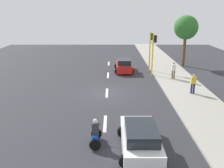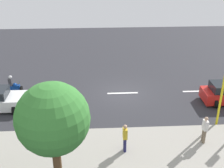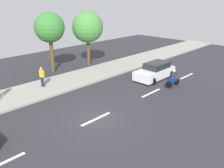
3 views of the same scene
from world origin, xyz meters
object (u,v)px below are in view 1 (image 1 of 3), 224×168
Objects in this scene: motorcycle at (96,134)px; traffic_light_corner at (151,46)px; street_tree_north at (186,28)px; car_white at (140,139)px; pedestrian_near_signal at (193,83)px; pedestrian_by_tree at (173,70)px; traffic_light_midblock at (154,49)px; car_red at (124,66)px.

traffic_light_corner is at bearing 72.02° from motorcycle.
motorcycle is 22.01m from street_tree_north.
car_white is 2.55× the size of pedestrian_near_signal.
pedestrian_by_tree is 0.38× the size of traffic_light_corner.
traffic_light_midblock is at bearing -90.00° from traffic_light_corner.
car_white is 2.55× the size of pedestrian_by_tree.
motorcycle is at bearing -97.88° from car_red.
street_tree_north is (7.71, 2.99, 4.04)m from car_red.
car_red is 0.63× the size of street_tree_north.
traffic_light_corner is at bearing 80.05° from car_white.
pedestrian_by_tree is at bearing -62.73° from traffic_light_corner.
pedestrian_near_signal and pedestrian_by_tree have the same top height.
pedestrian_near_signal is 11.98m from street_tree_north.
motorcycle is 17.26m from traffic_light_corner.
street_tree_north reaches higher than traffic_light_corner.
pedestrian_by_tree is 8.01m from street_tree_north.
pedestrian_by_tree is at bearing 70.09° from car_white.
motorcycle is at bearing -117.39° from street_tree_north.
pedestrian_by_tree is (4.90, -3.54, 0.35)m from car_red.
car_white is at bearing -111.03° from street_tree_north.
traffic_light_corner is (5.28, 16.27, 2.29)m from motorcycle.
car_white and car_red have the same top height.
car_white is at bearing -16.15° from motorcycle.
traffic_light_corner is (2.97, 16.94, 2.22)m from car_white.
pedestrian_by_tree is 0.38× the size of traffic_light_midblock.
pedestrian_near_signal is at bearing 46.22° from motorcycle.
street_tree_north reaches higher than car_red.
car_red is at bearing 90.23° from car_white.
motorcycle is (-2.31, 0.67, -0.07)m from car_white.
car_white is 16.87m from car_red.
pedestrian_by_tree is at bearing -113.26° from street_tree_north.
pedestrian_by_tree is (-0.55, 4.64, 0.00)m from pedestrian_near_signal.
car_white is 10.23m from pedestrian_near_signal.
car_white is 2.82× the size of motorcycle.
pedestrian_near_signal reaches higher than motorcycle.
traffic_light_corner is at bearing -147.92° from street_tree_north.
pedestrian_near_signal is 8.80m from traffic_light_corner.
car_red is 4.24m from traffic_light_midblock.
traffic_light_corner is at bearing 90.00° from traffic_light_midblock.
car_white is at bearing -121.75° from pedestrian_near_signal.
pedestrian_near_signal is at bearing -101.43° from street_tree_north.
street_tree_north is (4.67, 2.93, 1.82)m from traffic_light_corner.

